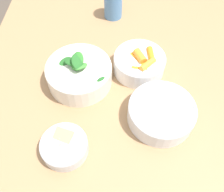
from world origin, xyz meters
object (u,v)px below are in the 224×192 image
Objects in this scene: bowl_carrots at (139,63)px; bowl_cookies at (64,146)px; cup at (113,5)px; bowl_greens at (79,73)px; bowl_beans_hotdog at (161,113)px.

bowl_cookies is (0.27, -0.19, -0.01)m from bowl_carrots.
bowl_carrots is 0.28m from cup.
bowl_carrots is at bearing 19.40° from cup.
bowl_carrots is 0.18m from bowl_greens.
cup is (-0.26, -0.09, 0.02)m from bowl_carrots.
cup is (-0.31, 0.08, 0.01)m from bowl_greens.
bowl_carrots reaches higher than bowl_beans_hotdog.
bowl_carrots is 1.33× the size of bowl_cookies.
cup reaches higher than bowl_beans_hotdog.
cup is at bearing -160.60° from bowl_carrots.
bowl_beans_hotdog is 0.26m from bowl_cookies.
bowl_cookies is at bearing -2.94° from bowl_greens.
bowl_carrots is at bearing 145.73° from bowl_cookies.
bowl_carrots is at bearing 107.07° from bowl_greens.
cup is at bearing 169.90° from bowl_cookies.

